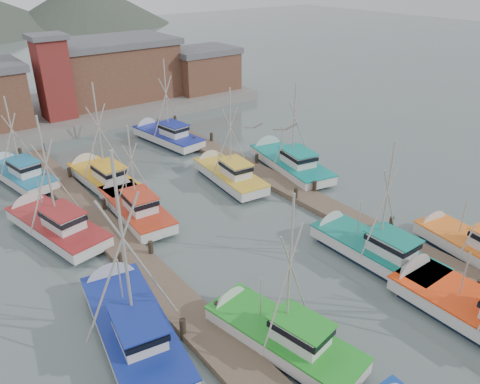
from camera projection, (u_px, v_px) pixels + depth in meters
ground at (280, 261)px, 28.20m from camera, size 260.00×260.00×0.00m
dock_left at (144, 269)px, 27.16m from camera, size 2.30×46.00×1.50m
dock_right at (314, 201)px, 34.79m from camera, size 2.30×46.00×1.50m
quay at (67, 111)px, 54.22m from camera, size 44.00×16.00×1.20m
shed_center at (111, 69)px, 55.67m from camera, size 14.84×9.54×6.90m
shed_right at (203, 68)px, 59.91m from camera, size 8.48×6.36×5.20m
lookout_tower at (53, 76)px, 48.08m from camera, size 3.60×3.60×8.50m
boat_1 at (479, 313)px, 23.04m from camera, size 3.86×10.41×9.35m
boat_4 at (275, 333)px, 21.82m from camera, size 3.95×8.60×8.86m
boat_5 at (369, 247)px, 28.32m from camera, size 3.41×8.85×8.43m
boat_6 at (130, 322)px, 22.49m from camera, size 4.51×10.03×10.66m
boat_7 at (470, 246)px, 28.50m from camera, size 3.73×8.42×9.47m
boat_8 at (133, 206)px, 33.06m from camera, size 3.18×8.74×7.54m
boat_9 at (227, 174)px, 38.09m from camera, size 3.45×8.65×8.56m
boat_10 at (53, 224)px, 30.82m from camera, size 4.52×9.47×9.01m
boat_11 at (287, 162)px, 40.39m from camera, size 4.76×10.05×8.57m
boat_12 at (102, 178)px, 37.41m from camera, size 3.67×8.98×9.18m
boat_13 at (165, 136)px, 46.36m from camera, size 3.83×9.06×8.95m
boat_14 at (18, 173)px, 38.14m from camera, size 3.98×8.75×7.86m
gull_near at (286, 129)px, 22.99m from camera, size 1.54×0.61×0.24m
gull_far at (254, 127)px, 31.29m from camera, size 1.54×0.61×0.24m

